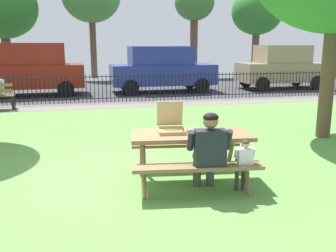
{
  "coord_description": "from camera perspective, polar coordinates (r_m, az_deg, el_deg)",
  "views": [
    {
      "loc": [
        -0.65,
        -5.75,
        2.11
      ],
      "look_at": [
        0.63,
        0.19,
        0.75
      ],
      "focal_mm": 40.15,
      "sensor_mm": 36.0,
      "label": 1
    }
  ],
  "objects": [
    {
      "name": "pizza_box_open",
      "position": [
        5.73,
        0.46,
        -0.01
      ],
      "size": [
        0.44,
        0.5,
        0.46
      ],
      "color": "tan",
      "rests_on": "picnic_table_foreground"
    },
    {
      "name": "picnic_table_foreground",
      "position": [
        5.7,
        3.54,
        -2.8
      ],
      "size": [
        1.96,
        1.67,
        0.79
      ],
      "color": "brown",
      "rests_on": "ground"
    },
    {
      "name": "parked_car_far_right",
      "position": [
        18.17,
        16.86,
        8.63
      ],
      "size": [
        3.91,
        1.85,
        1.98
      ],
      "color": "#93825F",
      "rests_on": "ground"
    },
    {
      "name": "parked_car_center",
      "position": [
        16.12,
        -21.03,
        8.19
      ],
      "size": [
        4.69,
        2.16,
        2.08
      ],
      "color": "maroon",
      "rests_on": "ground"
    },
    {
      "name": "far_tree_right",
      "position": [
        25.4,
        13.37,
        16.43
      ],
      "size": [
        3.21,
        3.21,
        5.43
      ],
      "color": "brown",
      "rests_on": "ground"
    },
    {
      "name": "cobblestone_walkway",
      "position": [
        12.97,
        -9.09,
        3.09
      ],
      "size": [
        28.0,
        1.4,
        0.01
      ],
      "primitive_type": "cube",
      "color": "slate"
    },
    {
      "name": "parked_car_right",
      "position": [
        16.24,
        -0.93,
        8.73
      ],
      "size": [
        4.45,
        2.01,
        1.94
      ],
      "color": "navy",
      "rests_on": "ground"
    },
    {
      "name": "street_asphalt",
      "position": [
        17.51,
        -9.94,
        5.5
      ],
      "size": [
        28.0,
        7.78,
        0.01
      ],
      "primitive_type": "cube",
      "color": "#38383D"
    },
    {
      "name": "far_tree_midright",
      "position": [
        23.99,
        4.02,
        17.84
      ],
      "size": [
        2.4,
        2.4,
        5.54
      ],
      "color": "brown",
      "rests_on": "ground"
    },
    {
      "name": "iron_fence_streetside",
      "position": [
        13.59,
        -9.33,
        5.69
      ],
      "size": [
        21.47,
        0.03,
        1.0
      ],
      "color": "black",
      "rests_on": "ground"
    },
    {
      "name": "adult_at_table",
      "position": [
        5.23,
        6.19,
        -3.57
      ],
      "size": [
        0.63,
        0.62,
        1.19
      ],
      "color": "#484848",
      "rests_on": "ground"
    },
    {
      "name": "far_tree_midleft",
      "position": [
        23.46,
        -23.8,
        16.08
      ],
      "size": [
        3.76,
        3.76,
        5.67
      ],
      "color": "brown",
      "rests_on": "ground"
    },
    {
      "name": "ground",
      "position": [
        7.93,
        -6.99,
        -2.98
      ],
      "size": [
        28.0,
        11.73,
        0.02
      ],
      "primitive_type": "cube",
      "color": "#5D9642"
    },
    {
      "name": "child_at_table",
      "position": [
        5.37,
        11.41,
        -5.15
      ],
      "size": [
        0.31,
        0.3,
        0.8
      ],
      "color": "#353535",
      "rests_on": "ground"
    }
  ]
}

